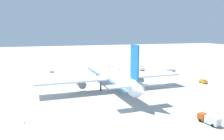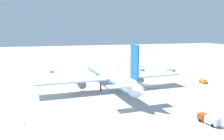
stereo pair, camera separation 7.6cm
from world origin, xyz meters
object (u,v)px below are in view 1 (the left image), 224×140
object	(u,v)px
ground_worker_2	(204,114)
traffic_cone_1	(24,122)
service_truck_2	(170,71)
baggage_cart_0	(52,71)
service_van	(203,81)
service_truck_4	(209,119)
service_truck_3	(141,68)
service_truck_5	(108,68)
airliner	(110,75)
ground_worker_0	(120,69)

from	to	relation	value
ground_worker_2	traffic_cone_1	distance (m)	56.09
service_truck_2	baggage_cart_0	world-z (taller)	service_truck_2
baggage_cart_0	traffic_cone_1	world-z (taller)	baggage_cart_0
service_van	baggage_cart_0	world-z (taller)	service_van
service_truck_2	service_truck_4	distance (m)	79.68
service_truck_3	service_van	world-z (taller)	service_truck_3
traffic_cone_1	service_truck_3	bearing A→B (deg)	-43.87
service_truck_2	baggage_cart_0	distance (m)	76.00
service_truck_5	service_van	xyz separation A→B (m)	(-51.92, -36.79, -0.62)
airliner	service_van	bearing A→B (deg)	-93.20
service_truck_5	baggage_cart_0	size ratio (longest dim) A/B	1.51
airliner	baggage_cart_0	distance (m)	57.79
airliner	ground_worker_0	distance (m)	50.64
service_truck_2	traffic_cone_1	xyz separation A→B (m)	(-56.73, 83.40, -1.43)
service_truck_2	service_truck_5	xyz separation A→B (m)	(23.72, 34.20, -0.05)
baggage_cart_0	ground_worker_0	distance (m)	45.04
ground_worker_2	ground_worker_0	bearing A→B (deg)	-1.21
baggage_cart_0	service_truck_5	bearing A→B (deg)	-94.80
service_truck_4	service_truck_3	bearing A→B (deg)	-11.70
service_truck_2	service_truck_3	xyz separation A→B (m)	(17.27, 12.28, -0.03)
service_truck_3	traffic_cone_1	bearing A→B (deg)	136.13
baggage_cart_0	ground_worker_2	bearing A→B (deg)	-155.65
service_truck_2	service_truck_3	world-z (taller)	service_truck_3
ground_worker_2	traffic_cone_1	world-z (taller)	ground_worker_2
ground_worker_2	traffic_cone_1	xyz separation A→B (m)	(10.86, 55.03, -0.56)
service_truck_2	service_truck_4	bearing A→B (deg)	157.06
service_truck_3	service_truck_5	bearing A→B (deg)	73.59
airliner	baggage_cart_0	bearing A→B (deg)	24.69
airliner	ground_worker_2	bearing A→B (deg)	-156.07
baggage_cart_0	service_van	bearing A→B (deg)	-126.74
ground_worker_0	service_truck_5	bearing A→B (deg)	67.22
service_truck_3	ground_worker_0	size ratio (longest dim) A/B	3.55
baggage_cart_0	ground_worker_2	size ratio (longest dim) A/B	1.85
airliner	ground_worker_0	bearing A→B (deg)	-24.14
baggage_cart_0	ground_worker_0	size ratio (longest dim) A/B	1.88
ground_worker_0	ground_worker_2	world-z (taller)	ground_worker_2
service_truck_5	baggage_cart_0	world-z (taller)	service_truck_5
service_van	ground_worker_2	xyz separation A→B (m)	(-39.39, 30.97, -0.20)
service_truck_4	ground_worker_2	xyz separation A→B (m)	(5.79, -2.68, -0.64)
baggage_cart_0	ground_worker_0	bearing A→B (deg)	-98.08
service_truck_4	service_truck_5	xyz separation A→B (m)	(97.10, 3.14, 0.18)
service_truck_5	traffic_cone_1	distance (m)	94.31
service_truck_4	service_van	xyz separation A→B (m)	(45.18, -33.65, -0.44)
service_truck_3	ground_worker_2	size ratio (longest dim) A/B	3.50
service_truck_2	traffic_cone_1	world-z (taller)	service_truck_2
service_truck_3	ground_worker_0	bearing A→B (deg)	77.22
ground_worker_0	baggage_cart_0	bearing A→B (deg)	81.92
traffic_cone_1	service_truck_2	bearing A→B (deg)	-55.78
service_truck_2	baggage_cart_0	size ratio (longest dim) A/B	1.98
service_van	baggage_cart_0	bearing A→B (deg)	53.26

